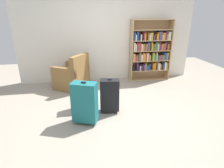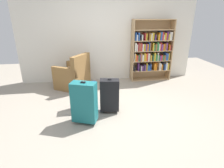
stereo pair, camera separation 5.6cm
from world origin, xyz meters
name	(u,v)px [view 2 (the right image)]	position (x,y,z in m)	size (l,w,h in m)	color
ground_plane	(122,113)	(0.00, 0.00, 0.00)	(8.60, 8.60, 0.00)	#9E9384
back_wall	(109,34)	(0.00, 2.05, 1.30)	(4.91, 0.10, 2.60)	silver
bookshelf	(151,51)	(1.20, 1.83, 0.84)	(1.15, 0.31, 1.70)	tan
armchair	(73,76)	(-1.00, 1.48, 0.32)	(0.97, 0.97, 0.90)	olive
mug	(92,83)	(-0.54, 1.58, 0.05)	(0.12, 0.08, 0.10)	red
suitcase_teal	(84,102)	(-0.72, -0.24, 0.41)	(0.47, 0.35, 0.78)	#19666B
suitcase_navy_blue	(86,95)	(-0.69, 0.29, 0.30)	(0.42, 0.22, 0.58)	navy
suitcase_black	(110,95)	(-0.24, 0.08, 0.36)	(0.38, 0.25, 0.70)	black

